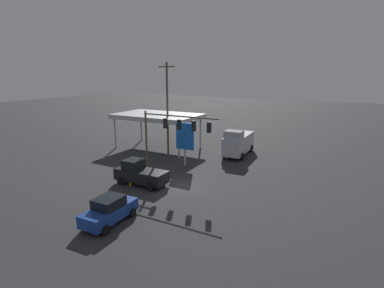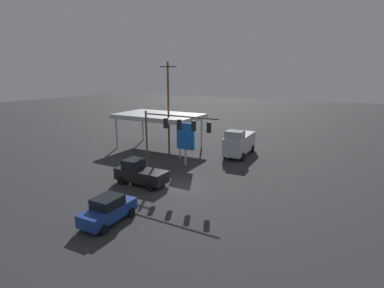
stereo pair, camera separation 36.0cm
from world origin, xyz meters
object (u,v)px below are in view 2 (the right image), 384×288
(pickup_parked, at_px, (140,173))
(sedan_far, at_px, (108,210))
(traffic_signal_assembly, at_px, (174,129))
(delivery_truck, at_px, (239,143))
(price_sign, at_px, (185,137))
(utility_pole, at_px, (168,107))
(fire_hydrant, at_px, (130,181))

(pickup_parked, relative_size, sedan_far, 1.18)
(traffic_signal_assembly, xyz_separation_m, delivery_truck, (-2.77, -11.36, -3.42))
(delivery_truck, xyz_separation_m, pickup_parked, (4.69, 14.49, -0.58))
(pickup_parked, xyz_separation_m, sedan_far, (-2.83, 7.11, -0.16))
(price_sign, bearing_deg, delivery_truck, -119.25)
(utility_pole, height_order, pickup_parked, utility_pole)
(sedan_far, bearing_deg, price_sign, -173.36)
(utility_pole, distance_m, sedan_far, 19.72)
(sedan_far, bearing_deg, traffic_signal_assembly, -176.44)
(delivery_truck, bearing_deg, traffic_signal_assembly, -16.22)
(price_sign, bearing_deg, sedan_far, 98.15)
(pickup_parked, bearing_deg, price_sign, -96.46)
(price_sign, xyz_separation_m, sedan_far, (-2.08, 14.56, -2.37))
(traffic_signal_assembly, height_order, delivery_truck, traffic_signal_assembly)
(price_sign, xyz_separation_m, pickup_parked, (0.74, 7.45, -2.21))
(sedan_far, relative_size, fire_hydrant, 5.05)
(traffic_signal_assembly, xyz_separation_m, price_sign, (1.18, -4.31, -1.80))
(utility_pole, distance_m, price_sign, 6.26)
(traffic_signal_assembly, xyz_separation_m, utility_pole, (5.64, -7.59, 1.11))
(price_sign, height_order, fire_hydrant, price_sign)
(utility_pole, bearing_deg, traffic_signal_assembly, 126.63)
(delivery_truck, relative_size, sedan_far, 1.55)
(utility_pole, relative_size, pickup_parked, 2.27)
(utility_pole, xyz_separation_m, pickup_parked, (-3.72, 10.72, -5.12))
(pickup_parked, bearing_deg, delivery_truck, -108.68)
(sedan_far, bearing_deg, pickup_parked, -159.81)
(utility_pole, bearing_deg, pickup_parked, 109.15)
(delivery_truck, relative_size, pickup_parked, 1.32)
(pickup_parked, bearing_deg, traffic_signal_assembly, -122.25)
(pickup_parked, bearing_deg, fire_hydrant, 49.16)
(price_sign, distance_m, delivery_truck, 8.23)
(pickup_parked, height_order, sedan_far, pickup_parked)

